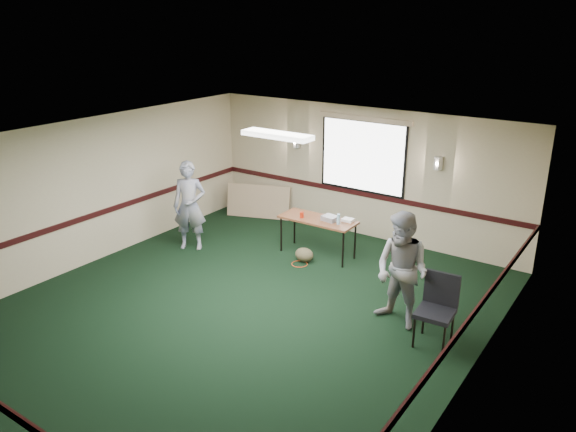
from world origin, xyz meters
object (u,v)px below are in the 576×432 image
Objects in this scene: person_right at (402,271)px; folding_table at (318,221)px; conference_chair at (438,304)px; projector at (330,218)px; person_left at (190,206)px.

folding_table is at bearing 160.76° from person_right.
conference_chair is at bearing 0.29° from person_right.
projector is at bearing 8.04° from folding_table.
folding_table is at bearing -163.46° from projector.
folding_table is 3.43m from conference_chair.
conference_chair is (3.00, -1.65, -0.09)m from folding_table.
person_right is (2.38, -1.51, 0.19)m from folding_table.
projector is (0.24, 0.04, 0.10)m from folding_table.
conference_chair is 0.58× the size of person_right.
folding_table is 0.27m from projector.
person_right is at bearing -35.41° from person_left.
conference_chair reaches higher than projector.
folding_table is at bearing 147.29° from conference_chair.
person_left reaches higher than conference_chair.
person_left is at bearing -171.53° from person_right.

